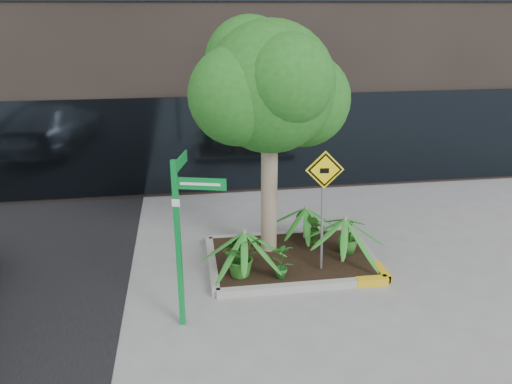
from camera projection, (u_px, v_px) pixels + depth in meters
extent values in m
plane|color=gray|center=(284.00, 270.00, 9.84)|extent=(80.00, 80.00, 0.00)
cube|color=#9E9E99|center=(281.00, 236.00, 11.14)|extent=(3.20, 0.15, 0.15)
cube|color=#9E9E99|center=(304.00, 287.00, 9.10)|extent=(3.20, 0.15, 0.15)
cube|color=#9E9E99|center=(212.00, 264.00, 9.90)|extent=(0.15, 2.20, 0.15)
cube|color=#9E9E99|center=(366.00, 253.00, 10.34)|extent=(0.15, 2.20, 0.15)
cube|color=gold|center=(372.00, 281.00, 9.28)|extent=(0.60, 0.17, 0.15)
cube|color=black|center=(291.00, 257.00, 10.11)|extent=(3.05, 2.05, 0.06)
cylinder|color=tan|center=(269.00, 186.00, 9.91)|extent=(0.33, 0.33, 3.07)
cylinder|color=tan|center=(275.00, 130.00, 9.53)|extent=(0.58, 0.16, 1.00)
sphere|color=#1E5A19|center=(270.00, 87.00, 9.23)|extent=(2.45, 2.45, 2.45)
sphere|color=#1E5A19|center=(303.00, 100.00, 9.72)|extent=(1.84, 1.84, 1.84)
sphere|color=#1E5A19|center=(239.00, 95.00, 8.99)|extent=(1.84, 1.84, 1.84)
sphere|color=#1E5A19|center=(288.00, 80.00, 8.62)|extent=(1.64, 1.64, 1.64)
sphere|color=#1E5A19|center=(250.00, 62.00, 9.52)|extent=(1.74, 1.74, 1.74)
cylinder|color=tan|center=(344.00, 239.00, 9.70)|extent=(0.07, 0.07, 0.97)
cylinder|color=tan|center=(245.00, 251.00, 9.31)|extent=(0.07, 0.07, 0.89)
cylinder|color=tan|center=(305.00, 222.00, 10.77)|extent=(0.07, 0.07, 0.74)
imported|color=#27611B|center=(241.00, 255.00, 9.23)|extent=(0.93, 0.93, 0.82)
imported|color=#2B6F21|center=(348.00, 235.00, 10.10)|extent=(0.60, 0.60, 0.76)
imported|color=#1E621E|center=(282.00, 260.00, 9.13)|extent=(0.40, 0.40, 0.73)
imported|color=#255919|center=(314.00, 228.00, 10.53)|extent=(0.44, 0.44, 0.66)
cube|color=#0D8F37|center=(178.00, 247.00, 7.69)|extent=(0.10, 0.10, 2.80)
cube|color=#0D8F37|center=(200.00, 184.00, 7.28)|extent=(0.76, 0.22, 0.18)
cube|color=#0D8F37|center=(180.00, 162.00, 7.60)|extent=(0.22, 0.76, 0.18)
cube|color=white|center=(200.00, 184.00, 7.27)|extent=(0.58, 0.16, 0.04)
cube|color=white|center=(179.00, 162.00, 7.60)|extent=(0.16, 0.58, 0.04)
cube|color=white|center=(176.00, 203.00, 7.38)|extent=(0.12, 0.03, 0.12)
cylinder|color=slate|center=(322.00, 215.00, 9.33)|extent=(0.07, 0.30, 2.12)
cube|color=yellow|center=(325.00, 170.00, 9.00)|extent=(0.71, 0.06, 0.71)
cube|color=black|center=(325.00, 170.00, 8.98)|extent=(0.63, 0.04, 0.64)
cube|color=yellow|center=(325.00, 170.00, 8.98)|extent=(0.54, 0.04, 0.54)
cube|color=black|center=(325.00, 171.00, 8.98)|extent=(0.17, 0.01, 0.10)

